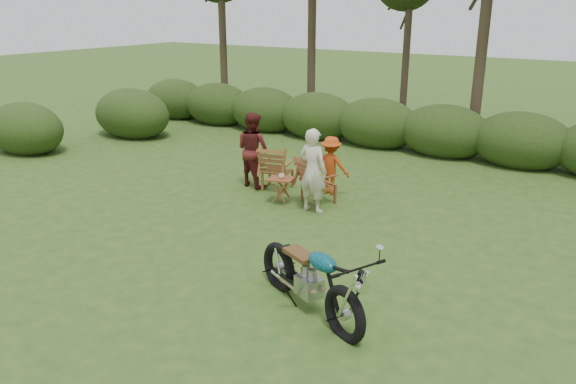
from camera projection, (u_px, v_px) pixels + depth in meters
The scene contains 10 objects.
ground at pixel (249, 284), 8.38m from camera, with size 80.00×80.00×0.00m, color #284B19.
tree_line at pixel (483, 10), 14.66m from camera, with size 22.52×11.62×8.14m.
motorcycle at pixel (309, 309), 7.68m from camera, with size 2.18×0.83×1.24m, color #0B7A8F, non-canonical shape.
lawn_chair_right at pixel (318, 202), 11.81m from camera, with size 0.68×0.68×0.99m, color #5E2C17, non-canonical shape.
lawn_chair_left at pixel (278, 189), 12.65m from camera, with size 0.70×0.70×1.01m, color brown, non-canonical shape.
side_table at pixel (281, 191), 11.69m from camera, with size 0.53×0.44×0.54m, color brown, non-canonical shape.
cup at pixel (282, 176), 11.57m from camera, with size 0.12×0.12×0.10m, color beige.
adult_a at pixel (312, 211), 11.32m from camera, with size 0.62×0.41×1.70m, color beige.
adult_b at pixel (254, 185), 12.91m from camera, with size 0.82×0.64×1.69m, color #551918.
child at pixel (330, 193), 12.37m from camera, with size 0.82×0.47×1.28m, color #B83F11.
Camera 1 is at (4.56, -5.99, 3.97)m, focal length 35.00 mm.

